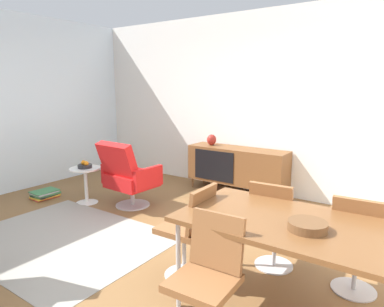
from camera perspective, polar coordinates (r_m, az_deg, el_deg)
The scene contains 15 objects.
ground_plane at distance 3.73m, azimuth -7.30°, elevation -15.65°, with size 8.32×8.32×0.00m, color brown.
wall_back at distance 5.54m, azimuth 10.80°, elevation 8.11°, with size 6.80×0.12×2.80m, color white.
sideboard at distance 5.48m, azimuth 7.49°, elevation -1.99°, with size 1.60×0.45×0.72m.
vase_cobalt at distance 5.64m, azimuth 3.27°, elevation 2.29°, with size 0.15×0.15×0.18m.
dining_table at distance 2.59m, azimuth 16.27°, elevation -11.59°, with size 1.60×0.90×0.74m.
wooden_bowl_on_table at distance 2.44m, azimuth 18.63°, elevation -11.31°, with size 0.26×0.26×0.06m, color brown.
dining_chair_back_left at distance 3.27m, azimuth 13.44°, elevation -10.87°, with size 0.43×0.45×0.86m.
dining_chair_near_window at distance 3.05m, azimuth -0.35°, elevation -12.23°, with size 0.43×0.41×0.86m.
dining_chair_back_right at distance 3.11m, azimuth 25.80°, elevation -12.89°, with size 0.43×0.45×0.86m.
dining_chair_front_left at distance 2.37m, azimuth 2.62°, elevation -19.62°, with size 0.42×0.44×0.86m.
lounge_chair_red at distance 4.85m, azimuth -10.59°, elevation -3.48°, with size 0.75×0.69×0.95m.
side_table_round at distance 5.21m, azimuth -17.23°, elevation -4.42°, with size 0.44×0.44×0.52m.
fruit_bowl at distance 5.16m, azimuth -17.37°, elevation -1.90°, with size 0.20×0.20×0.11m.
magazine_stack at distance 5.72m, azimuth -23.23°, elevation -6.23°, with size 0.32×0.40×0.11m.
area_rug at distance 4.19m, azimuth -20.62°, elevation -13.16°, with size 2.20×1.70×0.01m, color gray.
Camera 1 is at (2.26, -2.45, 1.68)m, focal length 32.12 mm.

